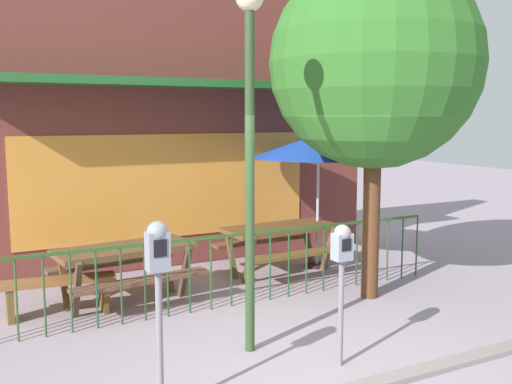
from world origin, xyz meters
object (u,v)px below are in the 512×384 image
object	(u,v)px
patio_bench	(58,289)
street_lamp	(250,116)
picnic_table_left	(125,259)
parking_meter_far	(342,257)
picnic_table_right	(281,236)
street_tree	(375,64)
parking_meter_near	(158,266)
patio_umbrella	(319,146)

from	to	relation	value
patio_bench	street_lamp	bearing A→B (deg)	-51.59
picnic_table_left	parking_meter_far	world-z (taller)	parking_meter_far
picnic_table_right	street_tree	size ratio (longest dim) A/B	0.41
picnic_table_left	street_lamp	size ratio (longest dim) A/B	0.51
patio_bench	street_lamp	distance (m)	3.40
parking_meter_near	street_tree	xyz separation A→B (m)	(3.57, 1.71, 1.90)
street_lamp	street_tree	bearing A→B (deg)	21.04
patio_bench	street_tree	distance (m)	4.99
picnic_table_left	street_lamp	world-z (taller)	street_lamp
patio_umbrella	parking_meter_near	world-z (taller)	patio_umbrella
street_lamp	parking_meter_near	bearing A→B (deg)	-146.82
picnic_table_right	picnic_table_left	bearing A→B (deg)	-173.22
patio_bench	parking_meter_far	xyz separation A→B (m)	(2.27, -2.82, 0.76)
patio_bench	parking_meter_near	bearing A→B (deg)	-82.57
street_lamp	picnic_table_right	bearing A→B (deg)	53.99
parking_meter_near	patio_umbrella	bearing A→B (deg)	41.68
parking_meter_near	picnic_table_right	bearing A→B (deg)	47.15
picnic_table_left	picnic_table_right	world-z (taller)	same
parking_meter_far	street_lamp	world-z (taller)	street_lamp
picnic_table_left	street_tree	distance (m)	4.20
parking_meter_near	street_lamp	world-z (taller)	street_lamp
parking_meter_far	street_lamp	size ratio (longest dim) A/B	0.38
patio_bench	street_tree	bearing A→B (deg)	-16.66
picnic_table_right	parking_meter_near	world-z (taller)	parking_meter_near
patio_bench	parking_meter_near	size ratio (longest dim) A/B	0.87
patio_umbrella	parking_meter_near	bearing A→B (deg)	-138.32
patio_bench	street_lamp	xyz separation A→B (m)	(1.64, -2.07, 2.14)
picnic_table_right	parking_meter_far	bearing A→B (deg)	-109.84
patio_umbrella	street_tree	distance (m)	2.07
picnic_table_right	street_tree	bearing A→B (deg)	-72.21
picnic_table_right	patio_umbrella	xyz separation A→B (m)	(0.76, 0.10, 1.39)
picnic_table_right	street_tree	distance (m)	3.06
picnic_table_left	parking_meter_far	size ratio (longest dim) A/B	1.36
street_tree	street_lamp	world-z (taller)	street_tree
parking_meter_near	street_lamp	distance (m)	1.94
picnic_table_left	patio_bench	xyz separation A→B (m)	(-0.88, -0.10, -0.26)
patio_bench	street_tree	xyz separation A→B (m)	(3.95, -1.18, 2.82)
patio_bench	parking_meter_far	size ratio (longest dim) A/B	0.99
picnic_table_left	picnic_table_right	xyz separation A→B (m)	(2.56, 0.30, 0.00)
picnic_table_left	street_tree	size ratio (longest dim) A/B	0.43
parking_meter_near	street_tree	world-z (taller)	street_tree
patio_bench	parking_meter_near	xyz separation A→B (m)	(0.38, -2.89, 0.92)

